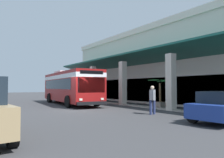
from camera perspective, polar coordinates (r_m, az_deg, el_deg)
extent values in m
plane|color=#38383A|center=(21.05, 11.61, -6.68)|extent=(120.00, 120.00, 0.00)
cube|color=#9E998E|center=(20.46, 2.88, -6.68)|extent=(34.70, 0.50, 0.12)
cube|color=beige|center=(27.40, 19.37, 2.22)|extent=(28.92, 13.59, 7.42)
cube|color=silver|center=(27.98, 19.26, 10.43)|extent=(29.22, 13.89, 0.60)
cube|color=beige|center=(30.46, -10.28, -1.44)|extent=(0.55, 0.55, 4.08)
cube|color=beige|center=(25.26, -5.03, -1.32)|extent=(0.55, 0.55, 4.08)
cube|color=beige|center=(20.38, 2.83, -1.13)|extent=(0.55, 0.55, 4.08)
cube|color=beige|center=(16.12, 15.20, -0.78)|extent=(0.55, 0.55, 4.08)
cube|color=#19594C|center=(21.38, 5.68, 5.26)|extent=(28.92, 3.16, 0.82)
cube|color=#19232D|center=(22.28, 8.97, -2.84)|extent=(24.29, 0.08, 2.40)
cube|color=maroon|center=(21.95, -11.03, -1.99)|extent=(11.19, 3.54, 2.75)
cube|color=white|center=(21.97, -11.01, 0.43)|extent=(11.21, 3.56, 0.36)
cube|color=#19232D|center=(22.24, -11.26, -1.41)|extent=(9.44, 3.41, 0.90)
cube|color=#19232D|center=(16.82, -5.37, -1.55)|extent=(0.26, 2.24, 1.20)
cube|color=black|center=(16.85, -5.35, 1.76)|extent=(0.24, 1.94, 0.28)
cube|color=black|center=(16.74, -5.21, -6.34)|extent=(0.42, 2.46, 0.24)
cube|color=silver|center=(17.17, -2.57, -5.24)|extent=(0.08, 0.24, 0.16)
cube|color=silver|center=(16.46, -8.18, -5.35)|extent=(0.08, 0.24, 0.16)
cube|color=silver|center=(23.43, -12.11, 1.67)|extent=(2.55, 2.00, 0.24)
cylinder|color=black|center=(19.05, -4.04, -5.68)|extent=(1.00, 0.30, 1.00)
cylinder|color=black|center=(18.14, -11.42, -5.82)|extent=(1.00, 0.30, 1.00)
cylinder|color=black|center=(25.30, -10.40, -4.79)|extent=(1.00, 0.30, 1.00)
cylinder|color=black|center=(24.62, -16.07, -4.81)|extent=(1.00, 0.30, 1.00)
cylinder|color=black|center=(6.79, -24.62, -12.92)|extent=(0.76, 0.26, 0.76)
cylinder|color=black|center=(26.87, -26.91, -4.82)|extent=(0.64, 0.22, 0.64)
cylinder|color=black|center=(13.58, 27.36, -7.63)|extent=(0.64, 0.22, 0.64)
cylinder|color=black|center=(10.99, 20.42, -9.09)|extent=(0.64, 0.22, 0.64)
cylinder|color=navy|center=(13.82, 10.99, -7.25)|extent=(0.16, 0.16, 0.87)
cylinder|color=navy|center=(13.56, 10.13, -7.36)|extent=(0.16, 0.16, 0.87)
cube|color=gray|center=(13.64, 10.54, -4.11)|extent=(0.55, 0.41, 0.65)
sphere|color=beige|center=(13.63, 10.53, -2.25)|extent=(0.24, 0.24, 0.24)
cylinder|color=gray|center=(13.94, 10.32, -3.94)|extent=(0.09, 0.09, 0.59)
cylinder|color=gray|center=(13.34, 10.77, -4.02)|extent=(0.09, 0.09, 0.59)
cube|color=gray|center=(18.38, 12.52, -6.60)|extent=(0.90, 0.90, 0.47)
cylinder|color=#332319|center=(18.36, 12.52, -5.84)|extent=(0.76, 0.76, 0.02)
cylinder|color=brown|center=(18.33, 12.50, -3.44)|extent=(0.16, 0.16, 1.56)
ellipsoid|color=#1E6028|center=(18.03, 13.44, -0.50)|extent=(0.86, 0.23, 0.14)
ellipsoid|color=#1E6028|center=(18.67, 13.63, -0.32)|extent=(0.30, 1.02, 0.16)
ellipsoid|color=#1E6028|center=(18.75, 12.43, -0.57)|extent=(0.75, 0.74, 0.17)
ellipsoid|color=#1E6028|center=(18.54, 10.90, -0.30)|extent=(1.09, 0.61, 0.16)
ellipsoid|color=#1E6028|center=(17.94, 12.11, -0.68)|extent=(0.57, 0.82, 0.16)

